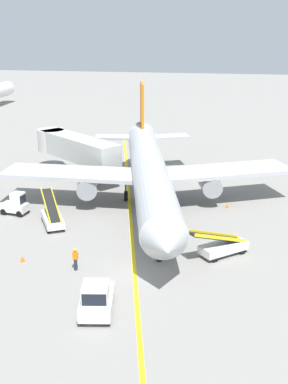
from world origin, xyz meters
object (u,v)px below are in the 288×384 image
(baggage_tug_near_wing, at_px, (16,205))
(safety_cone_nose_right, at_px, (22,259))
(pushback_tug, at_px, (97,299))
(ground_crew_marshaller, at_px, (174,217))
(belt_loader_forward_hold, at_px, (52,217))
(safety_cone_nose_left, at_px, (227,205))
(belt_loader_aft_hold, at_px, (222,246))
(ground_crew_wing_walker, at_px, (75,258))
(jet_bridge, at_px, (72,147))
(airliner, at_px, (149,171))

(baggage_tug_near_wing, relative_size, safety_cone_nose_right, 5.85)
(pushback_tug, xyz_separation_m, ground_crew_marshaller, (3.00, 14.29, -0.08))
(pushback_tug, bearing_deg, ground_crew_marshaller, 78.13)
(belt_loader_forward_hold, relative_size, safety_cone_nose_left, 11.32)
(baggage_tug_near_wing, xyz_separation_m, belt_loader_aft_hold, (18.87, -5.41, -0.15))
(ground_crew_wing_walker, bearing_deg, belt_loader_aft_hold, 22.50)
(jet_bridge, relative_size, safety_cone_nose_left, 26.20)
(jet_bridge, distance_m, belt_loader_forward_hold, 14.65)
(ground_crew_wing_walker, height_order, safety_cone_nose_left, ground_crew_wing_walker)
(ground_crew_marshaller, distance_m, safety_cone_nose_left, 7.19)
(ground_crew_wing_walker, relative_size, safety_cone_nose_right, 3.86)
(airliner, height_order, safety_cone_nose_right, airliner)
(baggage_tug_near_wing, xyz_separation_m, ground_crew_wing_walker, (8.67, -9.64, -0.02))
(baggage_tug_near_wing, xyz_separation_m, safety_cone_nose_right, (4.41, -9.06, -0.71))
(baggage_tug_near_wing, xyz_separation_m, belt_loader_forward_hold, (4.20, -1.98, -0.15))
(pushback_tug, distance_m, belt_loader_aft_hold, 11.90)
(pushback_tug, bearing_deg, belt_loader_forward_hold, 119.98)
(ground_crew_wing_walker, xyz_separation_m, safety_cone_nose_left, (10.42, 14.67, -0.69))
(jet_bridge, height_order, belt_loader_forward_hold, jet_bridge)
(airliner, height_order, jet_bridge, airliner)
(belt_loader_aft_hold, xyz_separation_m, ground_crew_marshaller, (-4.24, 4.86, 0.13))
(airliner, relative_size, belt_loader_forward_hold, 7.03)
(safety_cone_nose_left, distance_m, safety_cone_nose_right, 20.35)
(pushback_tug, height_order, baggage_tug_near_wing, pushback_tug)
(belt_loader_aft_hold, bearing_deg, ground_crew_wing_walker, -157.50)
(jet_bridge, bearing_deg, belt_loader_aft_hold, -45.50)
(safety_cone_nose_right, bearing_deg, pushback_tug, -38.74)
(safety_cone_nose_right, bearing_deg, belt_loader_forward_hold, 91.66)
(jet_bridge, height_order, safety_cone_nose_left, jet_bridge)
(airliner, relative_size, safety_cone_nose_left, 79.59)
(ground_crew_wing_walker, bearing_deg, safety_cone_nose_right, 172.26)
(baggage_tug_near_wing, relative_size, safety_cone_nose_left, 5.85)
(belt_loader_forward_hold, bearing_deg, jet_bridge, 100.45)
(airliner, bearing_deg, safety_cone_nose_right, -118.05)
(airliner, distance_m, jet_bridge, 12.63)
(baggage_tug_near_wing, height_order, ground_crew_wing_walker, baggage_tug_near_wing)
(safety_cone_nose_left, bearing_deg, baggage_tug_near_wing, -165.24)
(airliner, distance_m, baggage_tug_near_wing, 12.72)
(pushback_tug, xyz_separation_m, belt_loader_aft_hold, (7.25, 9.43, -0.22))
(jet_bridge, distance_m, ground_crew_wing_walker, 23.08)
(pushback_tug, relative_size, belt_loader_forward_hold, 0.77)
(jet_bridge, bearing_deg, pushback_tug, -69.63)
(safety_cone_nose_left, bearing_deg, ground_crew_wing_walker, -125.40)
(belt_loader_aft_hold, relative_size, safety_cone_nose_right, 10.49)
(baggage_tug_near_wing, bearing_deg, belt_loader_aft_hold, -16.01)
(ground_crew_marshaller, relative_size, safety_cone_nose_left, 3.86)
(ground_crew_marshaller, height_order, safety_cone_nose_left, ground_crew_marshaller)
(ground_crew_marshaller, bearing_deg, ground_crew_wing_walker, -123.24)
(belt_loader_forward_hold, relative_size, belt_loader_aft_hold, 1.08)
(ground_crew_wing_walker, bearing_deg, pushback_tug, -60.49)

